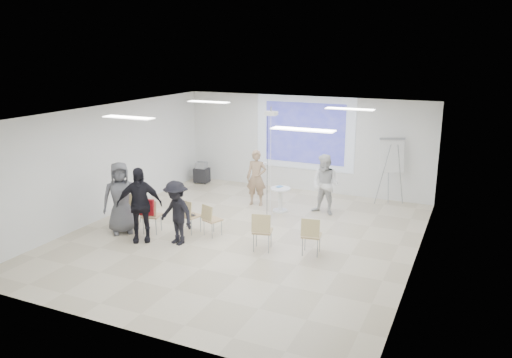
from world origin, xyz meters
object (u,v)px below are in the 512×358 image
at_px(pedestal_table, 280,198).
at_px(chair_center, 210,218).
at_px(chair_left_inner, 189,214).
at_px(audience_mid, 176,209).
at_px(chair_far_left, 129,206).
at_px(chair_right_far, 311,233).
at_px(av_cart, 202,173).
at_px(player_right, 325,182).
at_px(audience_left, 139,199).
at_px(chair_right_inner, 262,229).
at_px(player_left, 256,174).
at_px(audience_outer, 120,194).
at_px(laptop, 191,214).
at_px(chair_left_mid, 151,214).
at_px(flipchart_easel, 392,156).

relative_size(pedestal_table, chair_center, 0.88).
xyz_separation_m(chair_left_inner, audience_mid, (0.11, -0.71, 0.35)).
bearing_deg(chair_far_left, chair_right_far, -3.32).
distance_m(chair_far_left, av_cart, 4.38).
bearing_deg(audience_mid, pedestal_table, 83.55).
height_order(player_right, av_cart, player_right).
bearing_deg(audience_left, chair_center, 3.38).
height_order(pedestal_table, chair_left_inner, chair_left_inner).
height_order(chair_right_inner, chair_right_far, chair_right_inner).
height_order(player_left, chair_right_inner, player_left).
relative_size(chair_left_inner, av_cart, 1.20).
xyz_separation_m(chair_right_inner, audience_outer, (-3.62, -0.34, 0.46)).
xyz_separation_m(player_left, chair_far_left, (-2.28, -2.91, -0.40)).
bearing_deg(audience_mid, chair_left_inner, 115.09).
bearing_deg(av_cart, chair_left_inner, -66.80).
xyz_separation_m(laptop, av_cart, (-2.15, 4.15, -0.13)).
bearing_deg(chair_center, chair_left_mid, -141.84).
bearing_deg(chair_left_mid, audience_outer, -175.47).
height_order(pedestal_table, player_left, player_left).
bearing_deg(flipchart_easel, chair_far_left, -166.17).
xyz_separation_m(player_left, chair_right_inner, (1.53, -3.09, -0.38)).
height_order(laptop, audience_left, audience_left).
height_order(chair_far_left, chair_center, chair_far_left).
distance_m(laptop, av_cart, 4.67).
xyz_separation_m(chair_center, av_cart, (-2.72, 4.21, -0.14)).
height_order(chair_left_inner, flipchart_easel, flipchart_easel).
bearing_deg(audience_outer, chair_far_left, 68.47).
xyz_separation_m(audience_left, flipchart_easel, (4.83, 5.34, 0.42)).
relative_size(chair_right_inner, audience_left, 0.44).
distance_m(audience_mid, av_cart, 5.45).
bearing_deg(chair_center, laptop, -165.58).
relative_size(chair_left_inner, flipchart_easel, 0.43).
bearing_deg(chair_far_left, audience_mid, -21.58).
distance_m(audience_mid, audience_outer, 1.65).
bearing_deg(laptop, chair_left_inner, 92.80).
height_order(chair_center, audience_outer, audience_outer).
distance_m(chair_left_inner, flipchart_easel, 6.09).
bearing_deg(player_right, pedestal_table, -154.06).
bearing_deg(chair_left_inner, chair_right_inner, 4.93).
bearing_deg(flipchart_easel, laptop, -157.38).
relative_size(player_left, audience_mid, 1.06).
distance_m(chair_right_inner, chair_right_far, 1.09).
height_order(chair_right_inner, flipchart_easel, flipchart_easel).
height_order(chair_center, av_cart, chair_center).
bearing_deg(player_right, player_left, -168.70).
bearing_deg(chair_right_inner, chair_left_inner, 157.80).
height_order(player_left, audience_left, audience_left).
height_order(pedestal_table, chair_center, chair_center).
distance_m(chair_left_inner, chair_center, 0.59).
relative_size(chair_left_mid, laptop, 2.80).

